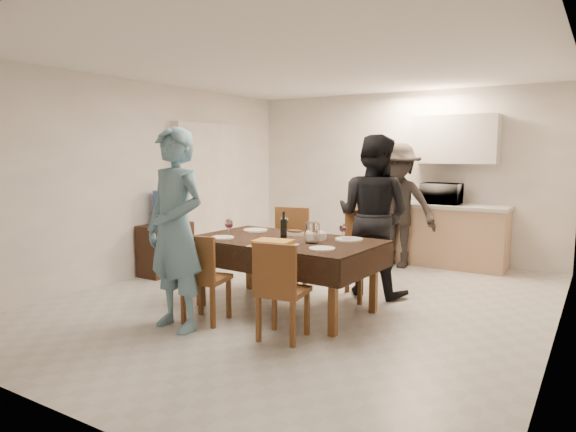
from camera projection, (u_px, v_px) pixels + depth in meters
name	position (u px, v px, depth m)	size (l,w,h in m)	color
floor	(305.00, 301.00, 5.79)	(5.00, 6.00, 0.02)	beige
ceiling	(306.00, 64.00, 5.46)	(5.00, 6.00, 0.02)	white
wall_back	(399.00, 175.00, 8.15)	(5.00, 0.02, 2.60)	white
wall_front	(58.00, 213.00, 3.10)	(5.00, 0.02, 2.60)	white
wall_left	(145.00, 179.00, 6.93)	(0.02, 6.00, 2.60)	white
wall_right	(562.00, 196.00, 4.32)	(0.02, 6.00, 2.60)	white
stub_partition	(208.00, 192.00, 7.93)	(0.15, 1.40, 2.10)	white
kitchen_base_cabinet	(429.00, 235.00, 7.68)	(2.20, 0.60, 0.86)	tan
kitchen_worktop	(430.00, 205.00, 7.62)	(2.24, 0.64, 0.05)	#AFAEA9
upper_cabinet	(455.00, 139.00, 7.46)	(1.20, 0.34, 0.70)	silver
dining_table	(285.00, 242.00, 5.40)	(1.99, 1.23, 0.76)	black
chair_near_left	(200.00, 269.00, 4.96)	(0.47, 0.47, 0.48)	brown
chair_near_right	(278.00, 281.00, 4.49)	(0.46, 0.46, 0.48)	brown
chair_far_left	(283.00, 241.00, 6.21)	(0.53, 0.53, 0.53)	brown
chair_far_right	(350.00, 247.00, 5.74)	(0.48, 0.48, 0.54)	brown
console	(166.00, 249.00, 7.04)	(0.38, 0.75, 0.69)	black
water_jug	(165.00, 207.00, 6.97)	(0.30, 0.30, 0.46)	#4061B9
wine_bottle	(284.00, 225.00, 5.45)	(0.07, 0.07, 0.29)	black
water_pitcher	(312.00, 233.00, 5.16)	(0.14, 0.14, 0.21)	white
savoury_tart	(273.00, 243.00, 5.02)	(0.43, 0.32, 0.05)	gold
salad_bowl	(318.00, 236.00, 5.39)	(0.18, 0.18, 0.07)	white
mushroom_dish	(295.00, 234.00, 5.66)	(0.20, 0.20, 0.03)	white
wine_glass_a	(229.00, 228.00, 5.46)	(0.09, 0.09, 0.20)	white
wine_glass_b	(343.00, 232.00, 5.31)	(0.08, 0.08, 0.17)	white
wine_glass_c	(284.00, 225.00, 5.74)	(0.09, 0.09, 0.21)	white
plate_near_left	(223.00, 237.00, 5.46)	(0.25, 0.25, 0.01)	white
plate_near_right	(322.00, 249.00, 4.83)	(0.25, 0.25, 0.01)	white
plate_far_left	(255.00, 230.00, 5.97)	(0.28, 0.28, 0.02)	white
plate_far_right	(349.00, 239.00, 5.34)	(0.29, 0.29, 0.02)	white
microwave	(442.00, 194.00, 7.51)	(0.55, 0.37, 0.30)	silver
person_near	(175.00, 230.00, 4.78)	(0.69, 0.45, 1.90)	#5E8BA1
person_far	(373.00, 215.00, 5.98)	(0.91, 0.71, 1.87)	black
person_kitchen	(397.00, 206.00, 7.42)	(1.16, 0.67, 1.79)	black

